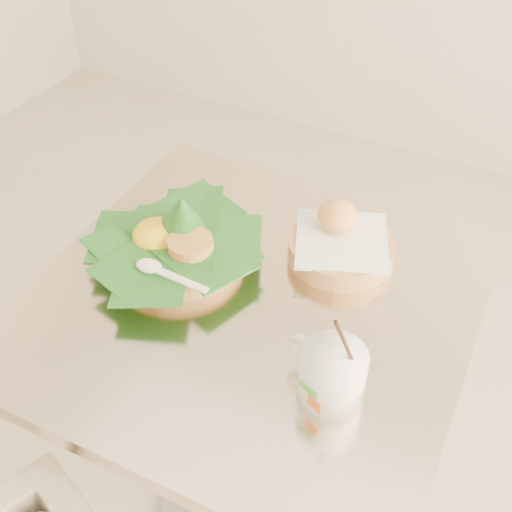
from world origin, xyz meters
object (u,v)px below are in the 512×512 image
at_px(cafe_table, 252,380).
at_px(rice_basket, 176,240).
at_px(coffee_mug, 331,372).
at_px(bread_basket, 340,243).

relative_size(cafe_table, rice_basket, 2.61).
height_order(cafe_table, coffee_mug, coffee_mug).
bearing_deg(bread_basket, cafe_table, -120.11).
relative_size(cafe_table, bread_basket, 3.72).
distance_m(cafe_table, coffee_mug, 0.34).
xyz_separation_m(cafe_table, coffee_mug, (0.19, -0.12, 0.26)).
distance_m(cafe_table, rice_basket, 0.30).
xyz_separation_m(bread_basket, coffee_mug, (0.09, -0.28, 0.01)).
xyz_separation_m(rice_basket, bread_basket, (0.25, 0.13, -0.01)).
distance_m(bread_basket, coffee_mug, 0.30).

